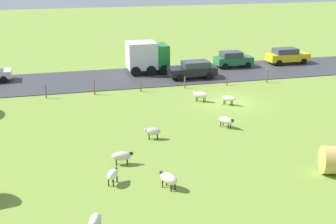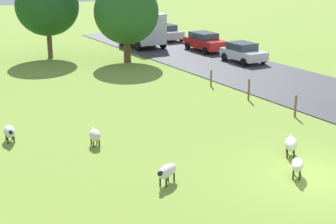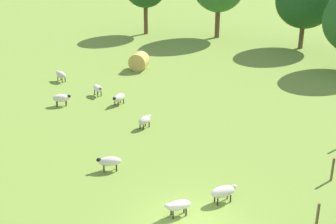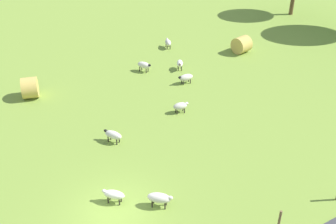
% 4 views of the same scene
% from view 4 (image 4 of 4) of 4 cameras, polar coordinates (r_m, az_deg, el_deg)
% --- Properties ---
extents(ground_plane, '(160.00, 160.00, 0.00)m').
position_cam_4_polar(ground_plane, '(21.60, -7.28, -13.22)').
color(ground_plane, olive).
extents(sheep_0, '(1.04, 0.86, 0.77)m').
position_cam_4_polar(sheep_0, '(33.88, 1.59, 6.51)').
color(sheep_0, white).
rests_on(sheep_0, ground_plane).
extents(sheep_1, '(1.18, 0.80, 0.77)m').
position_cam_4_polar(sheep_1, '(37.68, -0.00, 9.30)').
color(sheep_1, beige).
rests_on(sheep_1, ground_plane).
extents(sheep_2, '(1.24, 1.00, 0.76)m').
position_cam_4_polar(sheep_2, '(25.74, -7.37, -3.05)').
color(sheep_2, silver).
rests_on(sheep_2, ground_plane).
extents(sheep_3, '(0.61, 1.22, 0.76)m').
position_cam_4_polar(sheep_3, '(31.85, 2.41, 4.63)').
color(sheep_3, beige).
rests_on(sheep_3, ground_plane).
extents(sheep_4, '(0.67, 1.11, 0.75)m').
position_cam_4_polar(sheep_4, '(28.30, 1.67, 0.80)').
color(sheep_4, beige).
rests_on(sheep_4, ground_plane).
extents(sheep_5, '(1.09, 1.09, 0.75)m').
position_cam_4_polar(sheep_5, '(21.75, -7.27, -10.91)').
color(sheep_5, silver).
rests_on(sheep_5, ground_plane).
extents(sheep_6, '(1.18, 1.23, 0.82)m').
position_cam_4_polar(sheep_6, '(21.37, -1.16, -11.44)').
color(sheep_6, silver).
rests_on(sheep_6, ground_plane).
extents(sheep_7, '(1.21, 0.99, 0.81)m').
position_cam_4_polar(sheep_7, '(33.62, -3.24, 6.27)').
color(sheep_7, silver).
rests_on(sheep_7, ground_plane).
extents(hay_bale_0, '(1.74, 1.46, 1.49)m').
position_cam_4_polar(hay_bale_0, '(31.49, -18.00, 3.11)').
color(hay_bale_0, tan).
rests_on(hay_bale_0, ground_plane).
extents(hay_bale_1, '(1.61, 1.48, 1.41)m').
position_cam_4_polar(hay_bale_1, '(37.33, 9.82, 8.87)').
color(hay_bale_1, tan).
rests_on(hay_bale_1, ground_plane).
extents(fence_post_3, '(0.12, 0.12, 1.22)m').
position_cam_4_polar(fence_post_3, '(20.89, 14.68, -13.89)').
color(fence_post_3, brown).
rests_on(fence_post_3, ground_plane).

